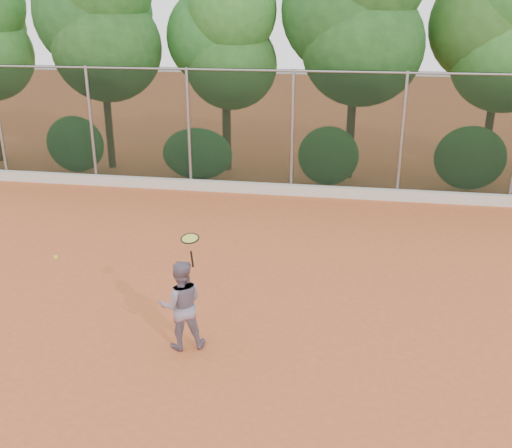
# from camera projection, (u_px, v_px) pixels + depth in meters

# --- Properties ---
(ground) EXTENTS (80.00, 80.00, 0.00)m
(ground) POSITION_uv_depth(u_px,v_px,m) (246.00, 309.00, 10.13)
(ground) COLOR #C45C2E
(ground) RESTS_ON ground
(concrete_curb) EXTENTS (24.00, 0.20, 0.30)m
(concrete_curb) POSITION_uv_depth(u_px,v_px,m) (290.00, 190.00, 16.37)
(concrete_curb) COLOR beige
(concrete_curb) RESTS_ON ground
(tennis_player) EXTENTS (0.86, 0.77, 1.46)m
(tennis_player) POSITION_uv_depth(u_px,v_px,m) (181.00, 305.00, 8.77)
(tennis_player) COLOR slate
(tennis_player) RESTS_ON ground
(chainlink_fence) EXTENTS (24.09, 0.09, 3.50)m
(chainlink_fence) POSITION_uv_depth(u_px,v_px,m) (292.00, 129.00, 15.94)
(chainlink_fence) COLOR black
(chainlink_fence) RESTS_ON ground
(foliage_backdrop) EXTENTS (23.70, 3.63, 7.55)m
(foliage_backdrop) POSITION_uv_depth(u_px,v_px,m) (283.00, 31.00, 16.96)
(foliage_backdrop) COLOR #3C2B17
(foliage_backdrop) RESTS_ON ground
(tennis_racket) EXTENTS (0.30, 0.30, 0.53)m
(tennis_racket) POSITION_uv_depth(u_px,v_px,m) (190.00, 241.00, 8.22)
(tennis_racket) COLOR black
(tennis_racket) RESTS_ON ground
(tennis_ball_in_flight) EXTENTS (0.07, 0.07, 0.07)m
(tennis_ball_in_flight) POSITION_uv_depth(u_px,v_px,m) (56.00, 257.00, 8.73)
(tennis_ball_in_flight) COLOR #B9D02F
(tennis_ball_in_flight) RESTS_ON ground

